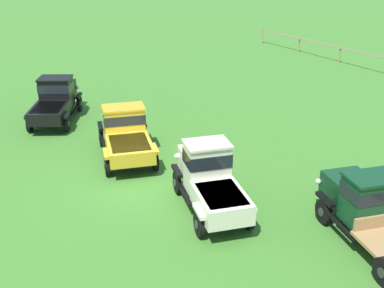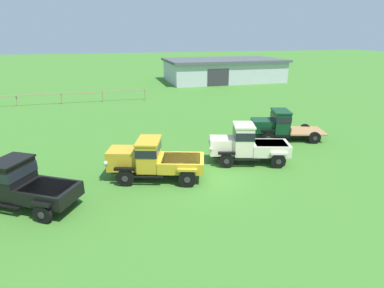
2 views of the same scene
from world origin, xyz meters
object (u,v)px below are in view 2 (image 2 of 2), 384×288
Objects in this scene: farm_shed at (223,70)px; vintage_truck_second_in_line at (153,159)px; vintage_truck_midrow_center at (247,144)px; vintage_truck_far_side at (278,124)px; vintage_truck_foreground_near at (20,183)px.

vintage_truck_second_in_line is at bearing -116.74° from farm_shed.
vintage_truck_far_side is (3.93, 3.24, -0.06)m from vintage_truck_midrow_center.
vintage_truck_second_in_line is 1.08× the size of vintage_truck_midrow_center.
vintage_truck_midrow_center reaches higher than vintage_truck_foreground_near.
vintage_truck_foreground_near is 5.90m from vintage_truck_second_in_line.
vintage_truck_foreground_near is 0.94× the size of vintage_truck_second_in_line.
vintage_truck_midrow_center is (-10.66, -31.40, -0.62)m from farm_shed.
vintage_truck_far_side is (9.37, 3.82, -0.01)m from vintage_truck_second_in_line.
farm_shed is 33.16m from vintage_truck_midrow_center.
vintage_truck_midrow_center reaches higher than vintage_truck_far_side.
farm_shed reaches higher than vintage_truck_midrow_center.
vintage_truck_second_in_line is (5.79, 1.14, -0.00)m from vintage_truck_foreground_near.
farm_shed is 28.96m from vintage_truck_far_side.
vintage_truck_far_side is at bearing 39.55° from vintage_truck_midrow_center.
vintage_truck_midrow_center is (5.45, 0.58, 0.05)m from vintage_truck_second_in_line.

